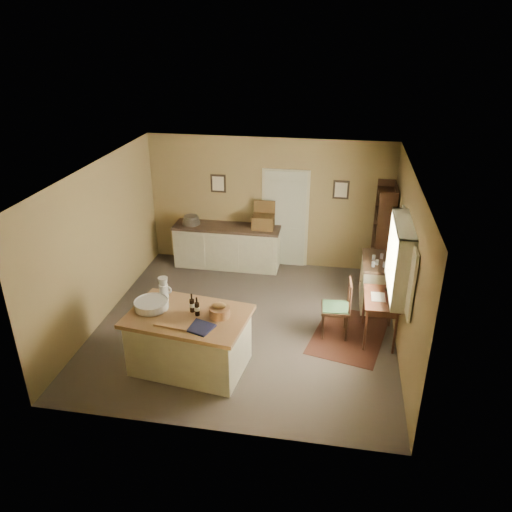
{
  "coord_description": "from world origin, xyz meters",
  "views": [
    {
      "loc": [
        1.41,
        -7.16,
        4.73
      ],
      "look_at": [
        0.11,
        0.35,
        1.15
      ],
      "focal_mm": 35.0,
      "sensor_mm": 36.0,
      "label": 1
    }
  ],
  "objects": [
    {
      "name": "ground",
      "position": [
        0.0,
        0.0,
        0.0
      ],
      "size": [
        5.0,
        5.0,
        0.0
      ],
      "primitive_type": "plane",
      "color": "#62554B",
      "rests_on": "ground"
    },
    {
      "name": "window",
      "position": [
        2.42,
        -0.2,
        1.55
      ],
      "size": [
        0.25,
        1.99,
        1.12
      ],
      "color": "beige",
      "rests_on": "ground"
    },
    {
      "name": "wall_right",
      "position": [
        2.5,
        0.0,
        1.35
      ],
      "size": [
        0.1,
        5.0,
        2.7
      ],
      "primitive_type": "cube",
      "color": "olive",
      "rests_on": "ground"
    },
    {
      "name": "sideboard",
      "position": [
        -0.82,
        2.2,
        0.48
      ],
      "size": [
        2.22,
        0.63,
        1.18
      ],
      "color": "beige",
      "rests_on": "ground"
    },
    {
      "name": "work_island",
      "position": [
        -0.62,
        -1.27,
        0.48
      ],
      "size": [
        1.86,
        1.34,
        1.2
      ],
      "rotation": [
        0.0,
        0.0,
        -0.13
      ],
      "color": "beige",
      "rests_on": "ground"
    },
    {
      "name": "wall_left",
      "position": [
        -2.5,
        0.0,
        1.35
      ],
      "size": [
        0.1,
        5.0,
        2.7
      ],
      "primitive_type": "cube",
      "color": "olive",
      "rests_on": "ground"
    },
    {
      "name": "writing_desk",
      "position": [
        2.2,
        -0.03,
        0.67
      ],
      "size": [
        0.53,
        0.87,
        0.82
      ],
      "color": "#3D1F14",
      "rests_on": "ground"
    },
    {
      "name": "right_cabinet",
      "position": [
        2.2,
        1.07,
        0.46
      ],
      "size": [
        0.55,
        0.99,
        0.99
      ],
      "color": "beige",
      "rests_on": "ground"
    },
    {
      "name": "wall_front",
      "position": [
        0.0,
        -2.5,
        1.35
      ],
      "size": [
        5.0,
        0.1,
        2.7
      ],
      "primitive_type": "cube",
      "color": "olive",
      "rests_on": "ground"
    },
    {
      "name": "shelving_unit",
      "position": [
        2.35,
        2.0,
        0.99
      ],
      "size": [
        0.34,
        0.9,
        1.99
      ],
      "color": "black",
      "rests_on": "ground"
    },
    {
      "name": "ceiling",
      "position": [
        0.0,
        0.0,
        2.7
      ],
      "size": [
        5.0,
        5.0,
        0.0
      ],
      "primitive_type": "plane",
      "color": "silver",
      "rests_on": "wall_back"
    },
    {
      "name": "framed_prints",
      "position": [
        0.2,
        2.48,
        1.72
      ],
      "size": [
        2.82,
        0.02,
        0.38
      ],
      "color": "black",
      "rests_on": "ground"
    },
    {
      "name": "rug",
      "position": [
        1.75,
        -0.03,
        0.0
      ],
      "size": [
        1.43,
        1.81,
        0.01
      ],
      "primitive_type": "cube",
      "rotation": [
        0.0,
        0.0,
        -0.23
      ],
      "color": "#442115",
      "rests_on": "ground"
    },
    {
      "name": "door",
      "position": [
        0.35,
        2.47,
        1.05
      ],
      "size": [
        0.97,
        0.06,
        2.11
      ],
      "primitive_type": "cube",
      "color": "#B8BA9F",
      "rests_on": "ground"
    },
    {
      "name": "wall_back",
      "position": [
        0.0,
        2.5,
        1.35
      ],
      "size": [
        5.0,
        0.1,
        2.7
      ],
      "primitive_type": "cube",
      "color": "olive",
      "rests_on": "ground"
    },
    {
      "name": "desk_chair",
      "position": [
        1.49,
        -0.04,
        0.49
      ],
      "size": [
        0.49,
        0.49,
        0.99
      ],
      "primitive_type": null,
      "rotation": [
        0.0,
        0.0,
        0.06
      ],
      "color": "black",
      "rests_on": "ground"
    }
  ]
}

